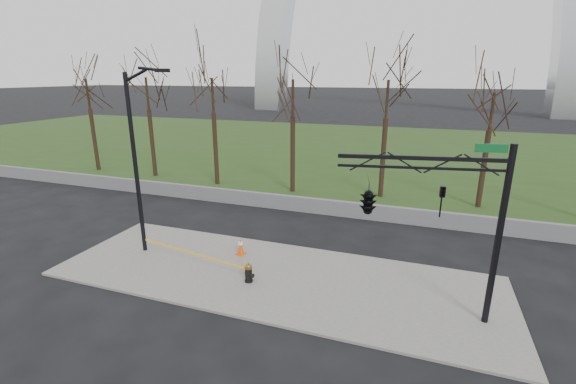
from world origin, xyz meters
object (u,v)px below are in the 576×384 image
(traffic_cone, at_px, (241,247))
(street_light, at_px, (138,153))
(traffic_signal_mast, at_px, (393,200))
(fire_hydrant, at_px, (249,273))

(traffic_cone, xyz_separation_m, street_light, (-4.17, -1.10, 4.22))
(traffic_signal_mast, bearing_deg, fire_hydrant, 165.56)
(traffic_cone, bearing_deg, street_light, -165.28)
(fire_hydrant, relative_size, traffic_cone, 1.08)
(fire_hydrant, relative_size, traffic_signal_mast, 0.13)
(fire_hydrant, bearing_deg, traffic_signal_mast, 20.59)
(traffic_cone, height_order, traffic_signal_mast, traffic_signal_mast)
(street_light, distance_m, traffic_signal_mast, 10.88)
(traffic_cone, relative_size, traffic_signal_mast, 0.12)
(fire_hydrant, distance_m, traffic_cone, 2.52)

